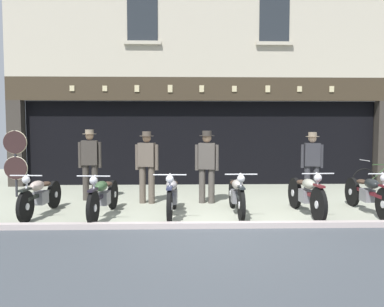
{
  "coord_description": "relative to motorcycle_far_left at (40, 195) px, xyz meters",
  "views": [
    {
      "loc": [
        -0.64,
        -6.65,
        1.78
      ],
      "look_at": [
        -0.38,
        2.77,
        1.15
      ],
      "focal_mm": 35.96,
      "sensor_mm": 36.0,
      "label": 1
    }
  ],
  "objects": [
    {
      "name": "motorcycle_center_right",
      "position": [
        5.43,
        -0.15,
        0.02
      ],
      "size": [
        0.62,
        1.98,
        0.94
      ],
      "rotation": [
        0.0,
        0.0,
        3.19
      ],
      "color": "black",
      "rests_on": "ground"
    },
    {
      "name": "salesman_right",
      "position": [
        3.48,
        1.14,
        0.54
      ],
      "size": [
        0.55,
        0.36,
        1.71
      ],
      "rotation": [
        0.0,
        0.0,
        2.99
      ],
      "color": "#47423D",
      "rests_on": "ground"
    },
    {
      "name": "shopkeeper_center",
      "position": [
        2.07,
        1.15,
        0.53
      ],
      "size": [
        0.55,
        0.33,
        1.69
      ],
      "rotation": [
        0.0,
        0.0,
        2.94
      ],
      "color": "brown",
      "rests_on": "ground"
    },
    {
      "name": "motorcycle_center_left",
      "position": [
        2.69,
        -0.14,
        0.02
      ],
      "size": [
        0.62,
        2.0,
        0.92
      ],
      "rotation": [
        0.0,
        0.0,
        3.1
      ],
      "color": "black",
      "rests_on": "ground"
    },
    {
      "name": "motorcycle_center",
      "position": [
        4.02,
        -0.04,
        0.01
      ],
      "size": [
        0.62,
        1.95,
        0.91
      ],
      "rotation": [
        0.0,
        0.0,
        3.14
      ],
      "color": "black",
      "rests_on": "ground"
    },
    {
      "name": "tyre_sign_pole",
      "position": [
        -1.38,
        2.1,
        0.64
      ],
      "size": [
        0.61,
        0.06,
        1.71
      ],
      "color": "#232328",
      "rests_on": "ground"
    },
    {
      "name": "motorcycle_left",
      "position": [
        1.32,
        -0.16,
        0.01
      ],
      "size": [
        0.62,
        2.05,
        0.91
      ],
      "rotation": [
        0.0,
        0.0,
        3.06
      ],
      "color": "black",
      "rests_on": "ground"
    },
    {
      "name": "salesman_left",
      "position": [
        0.64,
        1.59,
        0.55
      ],
      "size": [
        0.56,
        0.33,
        1.74
      ],
      "rotation": [
        0.0,
        0.0,
        3.17
      ],
      "color": "#38332D",
      "rests_on": "ground"
    },
    {
      "name": "motorcycle_far_left",
      "position": [
        0.0,
        0.0,
        0.0
      ],
      "size": [
        0.62,
        1.92,
        0.9
      ],
      "rotation": [
        0.0,
        0.0,
        3.06
      ],
      "color": "black",
      "rests_on": "ground"
    },
    {
      "name": "advert_board_far",
      "position": [
        6.89,
        4.2,
        1.23
      ],
      "size": [
        0.69,
        0.03,
        0.91
      ],
      "color": "beige"
    },
    {
      "name": "leaning_bicycle",
      "position": [
        8.42,
        2.54,
        -0.04
      ],
      "size": [
        1.7,
        0.5,
        0.93
      ],
      "rotation": [
        0.0,
        0.0,
        1.63
      ],
      "color": "black",
      "rests_on": "ground"
    },
    {
      "name": "motorcycle_right",
      "position": [
        6.77,
        -0.03,
        0.01
      ],
      "size": [
        0.62,
        2.09,
        0.92
      ],
      "rotation": [
        0.0,
        0.0,
        3.13
      ],
      "color": "black",
      "rests_on": "ground"
    },
    {
      "name": "advert_board_near",
      "position": [
        5.93,
        4.2,
        1.35
      ],
      "size": [
        0.82,
        0.03,
        1.09
      ],
      "color": "beige"
    },
    {
      "name": "ground",
      "position": [
        3.52,
        -2.18,
        -0.45
      ],
      "size": [
        23.75,
        22.0,
        0.18
      ],
      "color": "gray"
    },
    {
      "name": "shop_facade",
      "position": [
        3.52,
        5.78,
        1.4
      ],
      "size": [
        12.05,
        4.42,
        6.87
      ],
      "color": "black",
      "rests_on": "ground"
    },
    {
      "name": "assistant_far_right",
      "position": [
        6.23,
        1.87,
        0.51
      ],
      "size": [
        0.56,
        0.34,
        1.67
      ],
      "rotation": [
        0.0,
        0.0,
        3.01
      ],
      "color": "#2D2D33",
      "rests_on": "ground"
    }
  ]
}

